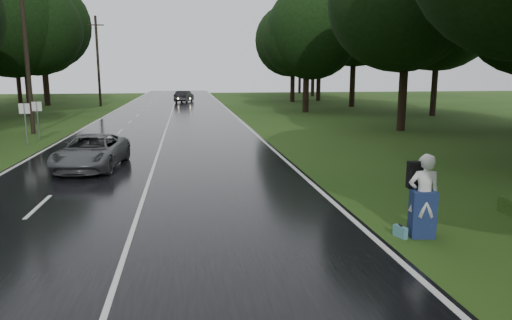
# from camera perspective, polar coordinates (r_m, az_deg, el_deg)

# --- Properties ---
(ground) EXTENTS (160.00, 160.00, 0.00)m
(ground) POSITION_cam_1_polar(r_m,az_deg,el_deg) (12.86, -14.57, -7.62)
(ground) COLOR #284615
(ground) RESTS_ON ground
(road) EXTENTS (12.00, 140.00, 0.04)m
(road) POSITION_cam_1_polar(r_m,az_deg,el_deg) (32.42, -11.00, 3.52)
(road) COLOR black
(road) RESTS_ON ground
(lane_center) EXTENTS (0.12, 140.00, 0.01)m
(lane_center) POSITION_cam_1_polar(r_m,az_deg,el_deg) (32.42, -11.01, 3.57)
(lane_center) COLOR silver
(lane_center) RESTS_ON road
(grey_car) EXTENTS (2.75, 5.13, 1.37)m
(grey_car) POSITION_cam_1_polar(r_m,az_deg,el_deg) (20.46, -19.46, 0.98)
(grey_car) COLOR #4D4F53
(grey_car) RESTS_ON road
(far_car) EXTENTS (2.66, 4.83, 1.51)m
(far_car) POSITION_cam_1_polar(r_m,az_deg,el_deg) (62.85, -8.79, 7.70)
(far_car) COLOR black
(far_car) RESTS_ON road
(hitchhiker) EXTENTS (0.82, 0.75, 2.07)m
(hitchhiker) POSITION_cam_1_polar(r_m,az_deg,el_deg) (11.98, 19.76, -4.48)
(hitchhiker) COLOR silver
(hitchhiker) RESTS_ON ground
(suitcase) EXTENTS (0.23, 0.42, 0.28)m
(suitcase) POSITION_cam_1_polar(r_m,az_deg,el_deg) (12.00, 17.24, -8.38)
(suitcase) COLOR teal
(suitcase) RESTS_ON ground
(utility_pole_mid) EXTENTS (1.80, 0.28, 10.65)m
(utility_pole_mid) POSITION_cam_1_polar(r_m,az_deg,el_deg) (33.79, -25.58, 2.92)
(utility_pole_mid) COLOR black
(utility_pole_mid) RESTS_ON ground
(utility_pole_far) EXTENTS (1.80, 0.28, 10.28)m
(utility_pole_far) POSITION_cam_1_polar(r_m,az_deg,el_deg) (58.07, -18.47, 6.25)
(utility_pole_far) COLOR black
(utility_pole_far) RESTS_ON ground
(road_sign_a) EXTENTS (0.55, 0.10, 2.31)m
(road_sign_a) POSITION_cam_1_polar(r_m,az_deg,el_deg) (28.34, -26.16, 1.56)
(road_sign_a) COLOR white
(road_sign_a) RESTS_ON ground
(road_sign_b) EXTENTS (0.54, 0.10, 2.27)m
(road_sign_b) POSITION_cam_1_polar(r_m,az_deg,el_deg) (30.38, -24.96, 2.21)
(road_sign_b) COLOR white
(road_sign_b) RESTS_ON ground
(tree_left_e) EXTENTS (8.94, 8.94, 13.97)m
(tree_left_e) POSITION_cam_1_polar(r_m,az_deg,el_deg) (47.89, -25.81, 4.90)
(tree_left_e) COLOR black
(tree_left_e) RESTS_ON ground
(tree_left_f) EXTENTS (10.56, 10.56, 16.50)m
(tree_left_f) POSITION_cam_1_polar(r_m,az_deg,el_deg) (61.99, -24.13, 6.12)
(tree_left_f) COLOR black
(tree_left_f) RESTS_ON ground
(tree_right_d) EXTENTS (9.77, 9.77, 15.27)m
(tree_right_d) POSITION_cam_1_polar(r_m,az_deg,el_deg) (33.64, 17.27, 3.46)
(tree_right_d) COLOR black
(tree_right_d) RESTS_ON ground
(tree_right_e) EXTENTS (8.40, 8.40, 13.13)m
(tree_right_e) POSITION_cam_1_polar(r_m,az_deg,el_deg) (47.49, 6.07, 5.86)
(tree_right_e) COLOR black
(tree_right_e) RESTS_ON ground
(tree_right_f) EXTENTS (8.73, 8.73, 13.64)m
(tree_right_f) POSITION_cam_1_polar(r_m,az_deg,el_deg) (63.75, 4.46, 7.11)
(tree_right_f) COLOR black
(tree_right_f) RESTS_ON ground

